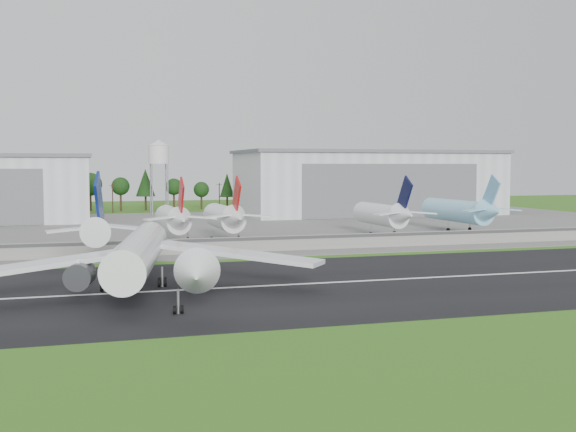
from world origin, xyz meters
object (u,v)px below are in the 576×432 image
object	(u,v)px
main_airliner	(140,261)
parked_jet_navy	(385,214)
parked_jet_red_a	(174,219)
parked_jet_skyblue	(462,211)
parked_jet_red_b	(226,217)

from	to	relation	value
main_airliner	parked_jet_navy	bearing A→B (deg)	-126.10
parked_jet_red_a	main_airliner	bearing A→B (deg)	-102.20
main_airliner	parked_jet_skyblue	size ratio (longest dim) A/B	1.58
main_airliner	parked_jet_red_a	distance (m)	68.56
main_airliner	parked_jet_skyblue	xyz separation A→B (m)	(96.97, 72.03, 1.55)
parked_jet_red_a	parked_jet_navy	size ratio (longest dim) A/B	1.00
parked_jet_red_a	parked_jet_red_b	bearing A→B (deg)	0.09
main_airliner	parked_jet_navy	size ratio (longest dim) A/B	1.89
parked_jet_red_b	main_airliner	bearing A→B (deg)	-112.30
parked_jet_red_b	parked_jet_skyblue	bearing A→B (deg)	4.13
parked_jet_navy	parked_jet_red_b	bearing A→B (deg)	179.98
main_airliner	parked_jet_red_b	xyz separation A→B (m)	(27.49, 67.02, 1.48)
parked_jet_red_b	parked_jet_skyblue	distance (m)	69.66
parked_jet_navy	parked_jet_red_a	bearing A→B (deg)	-180.00
main_airliner	parked_jet_navy	world-z (taller)	main_airliner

